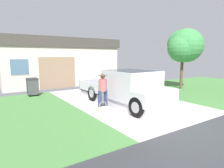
# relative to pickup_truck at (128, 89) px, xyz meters

# --- Properties ---
(pickup_truck) EXTENTS (2.33, 5.39, 1.71)m
(pickup_truck) POSITION_rel_pickup_truck_xyz_m (0.00, 0.00, 0.00)
(pickup_truck) COLOR silver
(pickup_truck) RESTS_ON ground
(person_with_hat) EXTENTS (0.49, 0.40, 1.65)m
(person_with_hat) POSITION_rel_pickup_truck_xyz_m (-1.43, -0.02, 0.14)
(person_with_hat) COLOR navy
(person_with_hat) RESTS_ON ground
(handbag) EXTENTS (0.39, 0.14, 0.44)m
(handbag) POSITION_rel_pickup_truck_xyz_m (-1.59, -0.29, -0.65)
(handbag) COLOR beige
(handbag) RESTS_ON ground
(house_with_garage) EXTENTS (9.28, 5.85, 3.76)m
(house_with_garage) POSITION_rel_pickup_truck_xyz_m (-0.42, 9.51, 1.12)
(house_with_garage) COLOR beige
(house_with_garage) RESTS_ON ground
(front_yard_tree) EXTENTS (2.56, 2.64, 4.28)m
(front_yard_tree) POSITION_rel_pickup_truck_xyz_m (6.23, 1.59, 2.31)
(front_yard_tree) COLOR brown
(front_yard_tree) RESTS_ON ground
(wheeled_trash_bin) EXTENTS (0.60, 0.72, 1.06)m
(wheeled_trash_bin) POSITION_rel_pickup_truck_xyz_m (-3.38, 4.95, -0.20)
(wheeled_trash_bin) COLOR #424247
(wheeled_trash_bin) RESTS_ON ground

